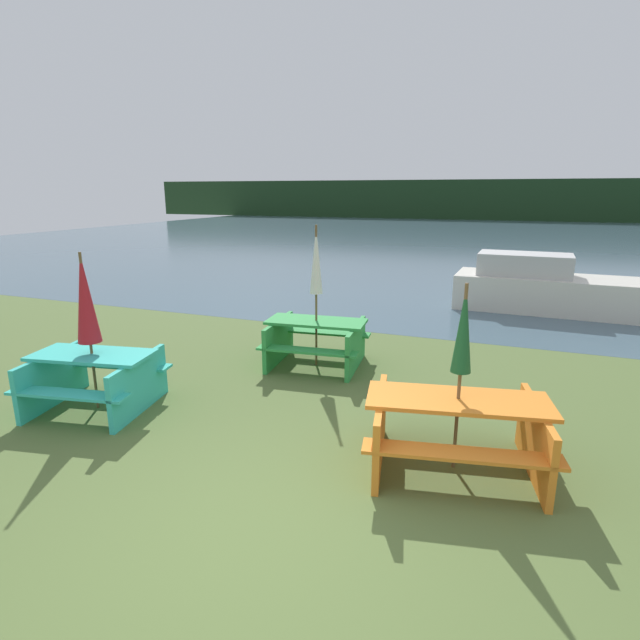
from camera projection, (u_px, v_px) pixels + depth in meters
name	position (u px, v px, depth m)	size (l,w,h in m)	color
ground_plane	(257.00, 540.00, 4.23)	(60.00, 60.00, 0.00)	#516633
water	(483.00, 236.00, 32.77)	(60.00, 50.00, 0.00)	#425B6B
far_treeline	(497.00, 200.00, 50.35)	(80.00, 1.60, 4.00)	#193319
picnic_table_teal	(95.00, 376.00, 6.71)	(1.80, 1.64, 0.78)	#33B7A8
picnic_table_orange	(456.00, 426.00, 5.23)	(2.10, 1.71, 0.79)	orange
picnic_table_green	(316.00, 339.00, 8.39)	(1.76, 1.54, 0.78)	green
umbrella_crimson	(85.00, 299.00, 6.44)	(0.30, 0.30, 2.12)	brown
umbrella_darkgreen	(463.00, 332.00, 4.97)	(0.21, 0.21, 2.00)	brown
umbrella_white	(316.00, 262.00, 8.06)	(0.21, 0.21, 2.35)	brown
boat	(555.00, 289.00, 12.19)	(4.98, 1.83, 1.38)	beige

